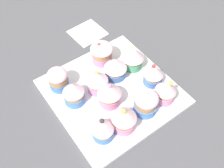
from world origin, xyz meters
The scene contains 15 objects.
ground_plane centered at (0.00, 0.00, -1.50)cm, with size 180.00×180.00×3.00cm, color #4C4C51.
baking_tray centered at (0.00, 0.00, 0.60)cm, with size 32.70×32.70×1.20cm.
cupcake_0 centered at (-9.81, -11.06, 4.69)cm, with size 5.54×5.54×6.86cm.
cupcake_1 centered at (-3.16, -10.07, 4.90)cm, with size 5.75×5.75×7.30cm.
cupcake_2 centered at (9.76, -9.80, 4.81)cm, with size 5.50×5.50×7.45cm.
cupcake_3 centered at (-2.74, -2.95, 4.93)cm, with size 5.99×5.99×7.43cm.
cupcake_4 centered at (2.74, -2.86, 5.27)cm, with size 6.33×6.33×8.03cm.
cupcake_5 centered at (10.74, -4.22, 5.22)cm, with size 6.24×6.24×8.15cm.
cupcake_6 centered at (-10.92, 4.21, 4.77)cm, with size 6.73×6.73×7.05cm.
cupcake_7 centered at (-3.82, 3.97, 4.81)cm, with size 6.61×6.61×6.85cm.
cupcake_8 centered at (10.20, 3.27, 4.79)cm, with size 6.15×6.15×7.31cm.
cupcake_9 centered at (-3.76, 10.32, 5.17)cm, with size 6.37×6.37×7.73cm.
cupcake_10 centered at (4.23, 11.16, 4.58)cm, with size 5.44×5.44×6.99cm.
cupcake_11 centered at (10.53, 9.71, 4.93)cm, with size 5.63×5.63×7.59cm.
napkin centered at (-25.36, 8.11, 0.30)cm, with size 10.32×10.60×0.60cm, color white.
Camera 1 is at (34.27, -24.96, 59.33)cm, focal length 41.25 mm.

